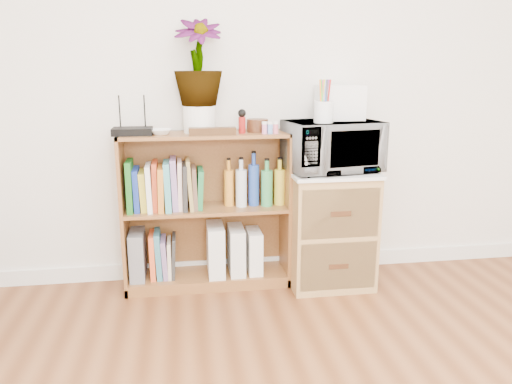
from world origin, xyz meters
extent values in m
cube|color=white|center=(0.00, 2.24, 0.05)|extent=(4.00, 0.02, 0.10)
cube|color=brown|center=(-0.35, 2.10, 0.47)|extent=(1.00, 0.30, 0.95)
cube|color=#9E7542|center=(0.40, 2.02, 0.35)|extent=(0.50, 0.45, 0.70)
imported|color=white|center=(0.40, 2.02, 0.87)|extent=(0.59, 0.45, 0.30)
cylinder|color=white|center=(0.32, 1.94, 1.08)|extent=(0.11, 0.11, 0.12)
cube|color=white|center=(0.46, 2.10, 1.12)|extent=(0.26, 0.22, 0.20)
cube|color=black|center=(-0.76, 2.08, 0.97)|extent=(0.22, 0.15, 0.04)
imported|color=white|center=(-0.60, 2.07, 0.97)|extent=(0.13, 0.13, 0.03)
cylinder|color=white|center=(-0.38, 2.12, 1.03)|extent=(0.19, 0.19, 0.16)
imported|color=#3D762F|center=(-0.38, 2.12, 1.35)|extent=(0.28, 0.28, 0.49)
cube|color=#36210E|center=(-0.31, 2.00, 0.97)|extent=(0.27, 0.07, 0.04)
cylinder|color=maroon|center=(-0.13, 2.06, 1.00)|extent=(0.04, 0.04, 0.09)
cylinder|color=#381A0F|center=(-0.04, 2.11, 0.99)|extent=(0.13, 0.13, 0.08)
cube|color=#D07482|center=(0.02, 2.01, 0.98)|extent=(0.12, 0.04, 0.06)
cube|color=slate|center=(-0.78, 2.10, 0.22)|extent=(0.09, 0.23, 0.29)
cube|color=silver|center=(-0.30, 2.09, 0.23)|extent=(0.10, 0.25, 0.32)
cube|color=silver|center=(-0.17, 2.09, 0.22)|extent=(0.09, 0.23, 0.29)
cube|color=white|center=(-0.06, 2.09, 0.20)|extent=(0.08, 0.21, 0.27)
cube|color=#1C6C1E|center=(-0.79, 2.10, 0.65)|extent=(0.04, 0.20, 0.30)
cube|color=navy|center=(-0.76, 2.10, 0.63)|extent=(0.04, 0.20, 0.25)
cube|color=gold|center=(-0.72, 2.10, 0.62)|extent=(0.04, 0.20, 0.23)
cube|color=white|center=(-0.68, 2.10, 0.64)|extent=(0.03, 0.20, 0.28)
cube|color=#C44421|center=(-0.65, 2.10, 0.64)|extent=(0.03, 0.20, 0.29)
cube|color=orange|center=(-0.61, 2.10, 0.63)|extent=(0.04, 0.20, 0.26)
cube|color=teal|center=(-0.58, 2.10, 0.64)|extent=(0.04, 0.20, 0.29)
cube|color=#946FA7|center=(-0.54, 2.10, 0.65)|extent=(0.04, 0.20, 0.31)
cube|color=beige|center=(-0.50, 2.10, 0.64)|extent=(0.03, 0.20, 0.29)
cube|color=#272727|center=(-0.48, 2.10, 0.64)|extent=(0.03, 0.20, 0.27)
cube|color=#9A8547|center=(-0.45, 2.10, 0.65)|extent=(0.04, 0.20, 0.30)
cube|color=brown|center=(-0.42, 2.10, 0.63)|extent=(0.03, 0.20, 0.25)
cube|color=#1E723C|center=(-0.39, 2.10, 0.62)|extent=(0.05, 0.20, 0.24)
cylinder|color=orange|center=(-0.21, 2.10, 0.64)|extent=(0.06, 0.06, 0.28)
cylinder|color=silver|center=(-0.14, 2.10, 0.65)|extent=(0.07, 0.07, 0.29)
cylinder|color=#2245A2|center=(-0.06, 2.10, 0.66)|extent=(0.07, 0.07, 0.32)
cylinder|color=#389A54|center=(0.02, 2.10, 0.64)|extent=(0.07, 0.07, 0.28)
cylinder|color=gold|center=(0.10, 2.10, 0.64)|extent=(0.07, 0.07, 0.28)
cylinder|color=silver|center=(0.18, 2.10, 0.63)|extent=(0.06, 0.06, 0.26)
cube|color=#F1592A|center=(-0.68, 2.10, 0.21)|extent=(0.03, 0.19, 0.28)
cube|color=teal|center=(-0.65, 2.10, 0.21)|extent=(0.04, 0.19, 0.29)
cube|color=slate|center=(-0.61, 2.10, 0.19)|extent=(0.04, 0.19, 0.24)
cube|color=beige|center=(-0.58, 2.10, 0.19)|extent=(0.02, 0.19, 0.23)
cube|color=#292929|center=(-0.56, 2.10, 0.20)|extent=(0.03, 0.19, 0.25)
camera|label=1|loc=(-0.49, -0.83, 1.32)|focal=35.00mm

